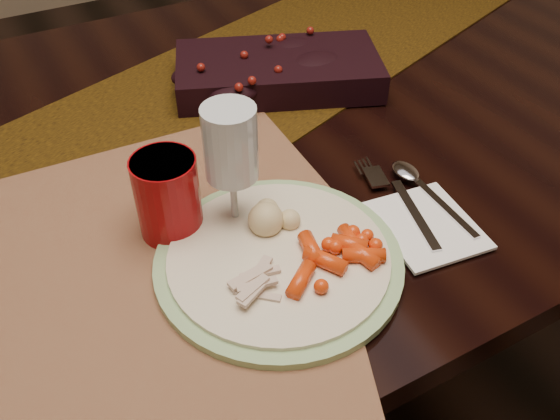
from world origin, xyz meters
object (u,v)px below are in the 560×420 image
dining_table (228,290)px  centerpiece (278,67)px  mashed_potatoes (273,208)px  turkey_shreds (253,283)px  baby_carrots (334,261)px  red_cup (168,197)px  dinner_plate (279,259)px  napkin (426,225)px  wine_glass (232,173)px  placemat_main (153,220)px

dining_table → centerpiece: centerpiece is taller
mashed_potatoes → turkey_shreds: mashed_potatoes is taller
centerpiece → baby_carrots: 0.45m
centerpiece → dining_table: bearing=-153.1°
red_cup → dinner_plate: bearing=-52.9°
dining_table → centerpiece: 0.45m
centerpiece → turkey_shreds: 0.48m
dinner_plate → mashed_potatoes: bearing=68.3°
mashed_potatoes → dining_table: bearing=84.4°
napkin → wine_glass: (-0.21, 0.12, 0.08)m
dining_table → turkey_shreds: (-0.10, -0.33, 0.40)m
dinner_plate → baby_carrots: bearing=-44.4°
napkin → mashed_potatoes: bearing=159.3°
dining_table → wine_glass: wine_glass is taller
wine_glass → centerpiece: bearing=52.9°
napkin → red_cup: 0.33m
wine_glass → red_cup: bearing=157.3°
baby_carrots → mashed_potatoes: mashed_potatoes is taller
dining_table → turkey_shreds: 0.53m
napkin → wine_glass: bearing=157.4°
placemat_main → wine_glass: 0.14m
dining_table → napkin: size_ratio=13.23×
placemat_main → turkey_shreds: size_ratio=6.30×
baby_carrots → wine_glass: bearing=115.2°
baby_carrots → red_cup: size_ratio=1.03×
mashed_potatoes → red_cup: 0.13m
baby_carrots → dinner_plate: bearing=135.6°
centerpiece → red_cup: bearing=-138.5°
dinner_plate → wine_glass: size_ratio=1.67×
mashed_potatoes → turkey_shreds: 0.12m
centerpiece → dinner_plate: bearing=-118.4°
turkey_shreds → napkin: 0.25m
wine_glass → turkey_shreds: bearing=-105.7°
baby_carrots → wine_glass: (-0.06, 0.13, 0.06)m
placemat_main → baby_carrots: 0.25m
turkey_shreds → mashed_potatoes: bearing=51.2°
dining_table → baby_carrots: baby_carrots is taller
dinner_plate → wine_glass: wine_glass is taller
dining_table → wine_glass: 0.51m
centerpiece → dinner_plate: 0.43m
dining_table → wine_glass: (-0.06, -0.21, 0.46)m
placemat_main → baby_carrots: bearing=-49.6°
placemat_main → mashed_potatoes: bearing=-32.7°
baby_carrots → mashed_potatoes: bearing=103.0°
red_cup → wine_glass: size_ratio=0.61×
dinner_plate → turkey_shreds: (-0.05, -0.03, 0.02)m
dinner_plate → wine_glass: 0.12m
placemat_main → dinner_plate: 0.18m
wine_glass → placemat_main: bearing=145.9°
dining_table → dinner_plate: size_ratio=6.05×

